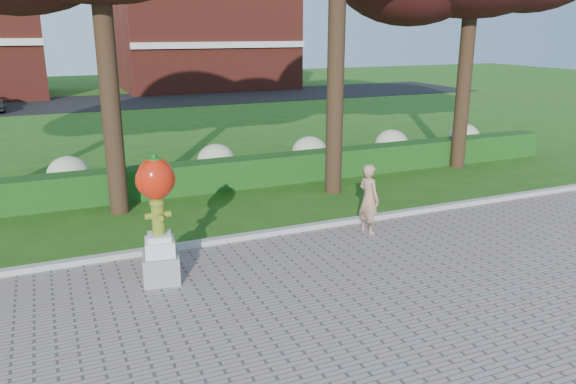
{
  "coord_description": "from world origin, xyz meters",
  "views": [
    {
      "loc": [
        -3.4,
        -7.33,
        4.22
      ],
      "look_at": [
        0.22,
        1.0,
        1.58
      ],
      "focal_mm": 35.0,
      "sensor_mm": 36.0,
      "label": 1
    }
  ],
  "objects": [
    {
      "name": "lawn_hedge",
      "position": [
        0.0,
        7.0,
        0.4
      ],
      "size": [
        24.0,
        0.7,
        0.8
      ],
      "primitive_type": "cube",
      "color": "#154714",
      "rests_on": "ground"
    },
    {
      "name": "building_right",
      "position": [
        8.0,
        34.0,
        3.2
      ],
      "size": [
        12.0,
        8.0,
        6.4
      ],
      "primitive_type": "cube",
      "color": "maroon",
      "rests_on": "ground"
    },
    {
      "name": "curb",
      "position": [
        0.0,
        3.0,
        0.07
      ],
      "size": [
        40.0,
        0.18,
        0.15
      ],
      "primitive_type": "cube",
      "color": "#ADADA5",
      "rests_on": "ground"
    },
    {
      "name": "street",
      "position": [
        0.0,
        28.0,
        0.01
      ],
      "size": [
        50.0,
        8.0,
        0.02
      ],
      "primitive_type": "cube",
      "color": "black",
      "rests_on": "ground"
    },
    {
      "name": "ground",
      "position": [
        0.0,
        0.0,
        0.0
      ],
      "size": [
        100.0,
        100.0,
        0.0
      ],
      "primitive_type": "plane",
      "color": "#275515",
      "rests_on": "ground"
    },
    {
      "name": "hydrant_sculpture",
      "position": [
        -1.85,
        1.68,
        1.23
      ],
      "size": [
        0.7,
        0.7,
        2.24
      ],
      "rotation": [
        0.0,
        0.0,
        -0.17
      ],
      "color": "gray",
      "rests_on": "walkway"
    },
    {
      "name": "hydrangea_row",
      "position": [
        0.57,
        8.0,
        0.55
      ],
      "size": [
        20.1,
        1.1,
        0.99
      ],
      "color": "beige",
      "rests_on": "ground"
    },
    {
      "name": "woman",
      "position": [
        2.66,
        2.34,
        0.79
      ],
      "size": [
        0.45,
        0.6,
        1.5
      ],
      "primitive_type": "imported",
      "rotation": [
        0.0,
        0.0,
        1.75
      ],
      "color": "tan",
      "rests_on": "walkway"
    }
  ]
}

